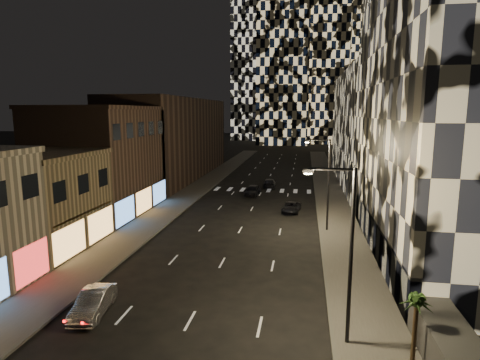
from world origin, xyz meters
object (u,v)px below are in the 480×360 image
(car_dark_midlane, at_px, (252,190))
(car_dark_oncoming, at_px, (270,183))
(streetlight_far, at_px, (326,178))
(palm_tree, at_px, (417,306))
(car_dark_rightlane, at_px, (291,207))
(car_silver_parked, at_px, (93,303))
(streetlight_near, at_px, (346,244))

(car_dark_midlane, bearing_deg, car_dark_oncoming, 78.76)
(streetlight_far, xyz_separation_m, car_dark_midlane, (-9.31, 15.81, -4.61))
(streetlight_far, bearing_deg, palm_tree, -81.53)
(streetlight_far, relative_size, car_dark_oncoming, 1.88)
(car_dark_rightlane, distance_m, palm_tree, 29.11)
(car_silver_parked, bearing_deg, streetlight_near, -11.41)
(streetlight_far, bearing_deg, car_dark_midlane, 120.48)
(palm_tree, bearing_deg, car_silver_parked, 173.51)
(car_dark_midlane, bearing_deg, car_silver_parked, -93.16)
(streetlight_near, height_order, streetlight_far, same)
(streetlight_near, distance_m, car_dark_oncoming, 43.20)
(streetlight_near, xyz_separation_m, streetlight_far, (0.00, 20.00, 0.00))
(car_dark_oncoming, xyz_separation_m, palm_tree, (10.60, -43.41, 2.23))
(streetlight_near, bearing_deg, car_silver_parked, 176.58)
(streetlight_far, height_order, car_silver_parked, streetlight_far)
(car_silver_parked, relative_size, car_dark_midlane, 0.98)
(car_dark_rightlane, bearing_deg, car_dark_midlane, 129.28)
(streetlight_near, height_order, car_dark_midlane, streetlight_near)
(streetlight_near, height_order, car_dark_rightlane, streetlight_near)
(car_dark_oncoming, distance_m, palm_tree, 44.74)
(car_dark_oncoming, relative_size, car_dark_rightlane, 1.16)
(streetlight_near, distance_m, car_dark_midlane, 37.29)
(car_dark_midlane, xyz_separation_m, palm_tree, (12.45, -36.94, 2.18))
(car_dark_midlane, height_order, palm_tree, palm_tree)
(streetlight_near, height_order, car_dark_oncoming, streetlight_near)
(car_dark_midlane, distance_m, car_dark_rightlane, 10.44)
(streetlight_near, xyz_separation_m, car_dark_rightlane, (-3.53, 27.12, -4.78))
(car_dark_midlane, relative_size, car_dark_oncoming, 0.91)
(streetlight_far, height_order, car_dark_midlane, streetlight_far)
(streetlight_near, distance_m, car_silver_parked, 14.92)
(car_dark_midlane, bearing_deg, car_dark_rightlane, -51.69)
(car_dark_rightlane, bearing_deg, car_silver_parked, -106.31)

